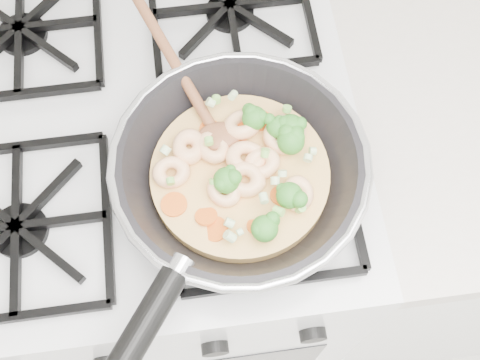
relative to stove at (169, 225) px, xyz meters
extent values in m
cube|color=white|center=(0.00, 0.00, -0.01)|extent=(0.60, 0.60, 0.90)
cube|color=black|center=(0.00, 0.00, 0.45)|extent=(0.56, 0.56, 0.02)
torus|color=silver|center=(0.13, -0.13, 0.52)|extent=(0.31, 0.31, 0.01)
cylinder|color=black|center=(-0.02, -0.33, 0.52)|extent=(0.14, 0.17, 0.03)
cylinder|color=#EDBB67|center=(0.13, -0.13, 0.48)|extent=(0.22, 0.22, 0.02)
ellipsoid|color=brown|center=(0.11, -0.08, 0.50)|extent=(0.06, 0.06, 0.02)
cylinder|color=brown|center=(0.05, 0.05, 0.53)|extent=(0.12, 0.25, 0.07)
torus|color=#FFCB96|center=(0.07, -0.09, 0.50)|extent=(0.06, 0.06, 0.03)
torus|color=#FFCB96|center=(0.10, -0.16, 0.50)|extent=(0.06, 0.06, 0.03)
torus|color=#FFCB96|center=(0.19, -0.08, 0.50)|extent=(0.06, 0.06, 0.02)
torus|color=#FFCB96|center=(0.10, -0.10, 0.50)|extent=(0.06, 0.06, 0.02)
torus|color=#FFCB96|center=(0.13, -0.14, 0.50)|extent=(0.07, 0.07, 0.03)
torus|color=#FFCB96|center=(0.14, -0.12, 0.50)|extent=(0.06, 0.06, 0.02)
torus|color=#FFCB96|center=(0.15, -0.13, 0.50)|extent=(0.06, 0.06, 0.02)
torus|color=#FFCB96|center=(0.19, -0.17, 0.50)|extent=(0.06, 0.05, 0.03)
torus|color=#FFCB96|center=(0.05, -0.12, 0.50)|extent=(0.05, 0.05, 0.03)
torus|color=#FFCB96|center=(0.18, -0.10, 0.50)|extent=(0.06, 0.06, 0.03)
torus|color=#FFCB96|center=(0.14, -0.07, 0.50)|extent=(0.07, 0.07, 0.03)
ellipsoid|color=#3D8B2D|center=(0.14, -0.21, 0.51)|extent=(0.04, 0.04, 0.03)
ellipsoid|color=#3D8B2D|center=(0.19, -0.11, 0.51)|extent=(0.04, 0.04, 0.03)
ellipsoid|color=#3D8B2D|center=(0.15, -0.07, 0.51)|extent=(0.04, 0.04, 0.03)
ellipsoid|color=#3D8B2D|center=(0.18, -0.18, 0.51)|extent=(0.04, 0.04, 0.03)
ellipsoid|color=#3D8B2D|center=(0.18, -0.09, 0.51)|extent=(0.03, 0.03, 0.03)
ellipsoid|color=#3D8B2D|center=(0.19, -0.09, 0.51)|extent=(0.04, 0.04, 0.03)
ellipsoid|color=#3D8B2D|center=(0.11, -0.15, 0.51)|extent=(0.04, 0.04, 0.03)
cylinder|color=orange|center=(0.11, -0.16, 0.50)|extent=(0.03, 0.03, 0.01)
cylinder|color=orange|center=(0.14, -0.20, 0.50)|extent=(0.03, 0.03, 0.01)
cylinder|color=orange|center=(0.09, -0.20, 0.50)|extent=(0.04, 0.04, 0.01)
cylinder|color=orange|center=(0.17, -0.17, 0.50)|extent=(0.03, 0.03, 0.01)
cylinder|color=orange|center=(0.04, -0.16, 0.50)|extent=(0.03, 0.03, 0.00)
cylinder|color=orange|center=(0.14, -0.06, 0.50)|extent=(0.03, 0.03, 0.01)
cylinder|color=orange|center=(0.10, -0.07, 0.50)|extent=(0.03, 0.03, 0.00)
cylinder|color=orange|center=(0.08, -0.18, 0.50)|extent=(0.04, 0.04, 0.01)
cylinder|color=orange|center=(0.16, -0.07, 0.50)|extent=(0.03, 0.03, 0.01)
cylinder|color=orange|center=(0.13, -0.09, 0.50)|extent=(0.04, 0.04, 0.01)
cylinder|color=#82CD52|center=(0.19, -0.19, 0.51)|extent=(0.01, 0.01, 0.01)
cylinder|color=#82CD52|center=(0.16, -0.07, 0.51)|extent=(0.01, 0.01, 0.01)
cylinder|color=#C2E4A1|center=(0.16, -0.15, 0.51)|extent=(0.01, 0.01, 0.01)
cylinder|color=#82CD52|center=(0.09, -0.15, 0.51)|extent=(0.01, 0.01, 0.01)
cylinder|color=#82CD52|center=(0.11, -0.04, 0.52)|extent=(0.01, 0.01, 0.01)
cylinder|color=#C2E4A1|center=(0.10, -0.21, 0.51)|extent=(0.01, 0.01, 0.01)
cylinder|color=#C2E4A1|center=(0.21, -0.12, 0.51)|extent=(0.01, 0.01, 0.01)
cylinder|color=#C2E4A1|center=(0.13, -0.04, 0.52)|extent=(0.01, 0.01, 0.01)
cylinder|color=#82CD52|center=(0.19, -0.06, 0.52)|extent=(0.01, 0.01, 0.01)
cylinder|color=#82CD52|center=(0.16, -0.12, 0.51)|extent=(0.01, 0.01, 0.01)
cylinder|color=#82CD52|center=(0.04, -0.14, 0.51)|extent=(0.01, 0.01, 0.01)
cylinder|color=#C2E4A1|center=(0.12, -0.21, 0.51)|extent=(0.01, 0.01, 0.01)
cylinder|color=#82CD52|center=(0.16, -0.20, 0.52)|extent=(0.01, 0.01, 0.01)
cylinder|color=#C2E4A1|center=(0.21, -0.13, 0.52)|extent=(0.01, 0.01, 0.01)
cylinder|color=#82CD52|center=(0.09, -0.10, 0.52)|extent=(0.01, 0.01, 0.01)
cylinder|color=#C2E4A1|center=(0.15, -0.18, 0.52)|extent=(0.01, 0.01, 0.01)
cylinder|color=#C2E4A1|center=(0.18, -0.10, 0.51)|extent=(0.01, 0.01, 0.01)
cylinder|color=#C2E4A1|center=(0.11, -0.20, 0.51)|extent=(0.01, 0.01, 0.01)
cylinder|color=#C2E4A1|center=(0.17, -0.15, 0.51)|extent=(0.01, 0.01, 0.01)
cylinder|color=#C2E4A1|center=(0.10, -0.04, 0.52)|extent=(0.01, 0.01, 0.01)
cylinder|color=#C2E4A1|center=(0.04, -0.10, 0.51)|extent=(0.01, 0.01, 0.01)
camera|label=1|loc=(0.09, -0.43, 1.15)|focal=45.57mm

